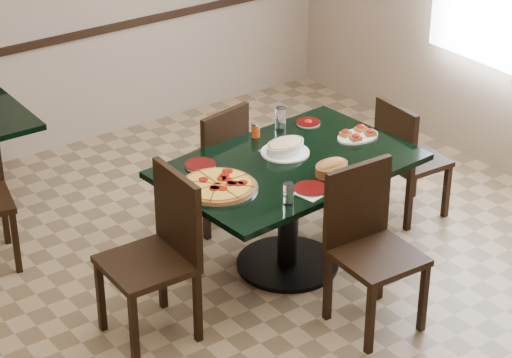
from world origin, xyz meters
TOP-DOWN VIEW (x-y plane):
  - floor at (0.00, 0.00)m, footprint 5.50×5.50m
  - room_shell at (1.02, 1.73)m, footprint 5.50×5.50m
  - main_table at (0.35, 0.26)m, footprint 1.62×1.11m
  - chair_far at (0.28, 0.98)m, footprint 0.49×0.49m
  - chair_near at (0.38, -0.45)m, footprint 0.48×0.48m
  - chair_right at (1.41, 0.31)m, footprint 0.43×0.43m
  - chair_left at (-0.65, 0.14)m, footprint 0.48×0.48m
  - pepperoni_pizza at (-0.19, 0.24)m, footprint 0.48×0.48m
  - lasagna_casserole at (0.41, 0.38)m, footprint 0.31×0.31m
  - bread_basket at (0.47, -0.00)m, footprint 0.25×0.19m
  - bruschetta_platter at (0.94, 0.28)m, footprint 0.30×0.21m
  - side_plate_near at (0.24, -0.10)m, footprint 0.20×0.20m
  - side_plate_far_r at (0.81, 0.64)m, footprint 0.16×0.16m
  - side_plate_far_l at (-0.11, 0.54)m, footprint 0.19×0.19m
  - napkin_setting at (0.22, -0.13)m, footprint 0.18×0.18m
  - water_glass_a at (0.60, 0.67)m, footprint 0.07×0.07m
  - water_glass_b at (0.03, -0.15)m, footprint 0.06×0.06m
  - pepper_shaker at (0.41, 0.68)m, footprint 0.06×0.06m

SIDE VIEW (x-z plane):
  - floor at x=0.00m, z-range 0.00..0.00m
  - chair_right at x=1.41m, z-range 0.05..0.92m
  - chair_far at x=0.28m, z-range 0.05..0.94m
  - chair_near at x=0.38m, z-range 0.06..1.04m
  - chair_left at x=-0.65m, z-range 0.07..1.07m
  - main_table at x=0.35m, z-range 0.19..0.94m
  - napkin_setting at x=0.22m, z-range 0.75..0.76m
  - side_plate_near at x=0.24m, z-range 0.75..0.77m
  - side_plate_far_l at x=-0.11m, z-range 0.75..0.77m
  - side_plate_far_r at x=0.81m, z-range 0.75..0.77m
  - pepperoni_pizza at x=-0.19m, z-range 0.75..0.79m
  - bruschetta_platter at x=0.94m, z-range 0.75..0.80m
  - bread_basket at x=0.47m, z-range 0.74..0.84m
  - lasagna_casserole at x=0.41m, z-range 0.75..0.84m
  - pepper_shaker at x=0.41m, z-range 0.75..0.85m
  - water_glass_b at x=0.03m, z-range 0.75..0.88m
  - water_glass_a at x=0.60m, z-range 0.75..0.91m
  - room_shell at x=1.02m, z-range -1.58..3.92m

